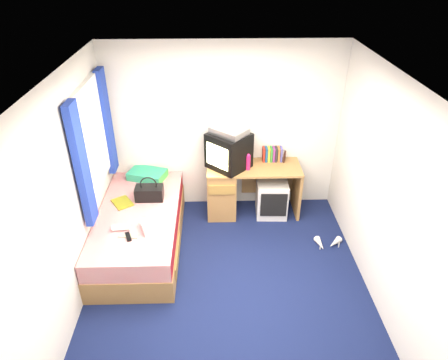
{
  "coord_description": "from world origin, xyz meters",
  "views": [
    {
      "loc": [
        -0.14,
        -3.39,
        3.42
      ],
      "look_at": [
        -0.03,
        0.7,
        0.97
      ],
      "focal_mm": 32.0,
      "sensor_mm": 36.0,
      "label": 1
    }
  ],
  "objects_px": {
    "bed": "(140,229)",
    "pink_water_bottle": "(248,162)",
    "magazine": "(122,203)",
    "storage_cube": "(272,198)",
    "water_bottle": "(121,228)",
    "colour_swatch_fan": "(128,236)",
    "desk": "(234,188)",
    "towel": "(155,225)",
    "picture_frame": "(285,157)",
    "pillow": "(147,175)",
    "aerosol_can": "(245,162)",
    "vcr": "(229,131)",
    "white_heels": "(327,243)",
    "crt_tv": "(229,151)",
    "remote_control": "(128,237)",
    "handbag": "(149,193)"
  },
  "relations": [
    {
      "from": "bed",
      "to": "pink_water_bottle",
      "type": "distance_m",
      "value": 1.67
    },
    {
      "from": "pink_water_bottle",
      "to": "magazine",
      "type": "xyz_separation_m",
      "value": [
        -1.64,
        -0.47,
        -0.31
      ]
    },
    {
      "from": "storage_cube",
      "to": "water_bottle",
      "type": "relative_size",
      "value": 2.67
    },
    {
      "from": "water_bottle",
      "to": "colour_swatch_fan",
      "type": "bearing_deg",
      "value": -49.45
    },
    {
      "from": "storage_cube",
      "to": "water_bottle",
      "type": "xyz_separation_m",
      "value": [
        -1.91,
        -1.04,
        0.31
      ]
    },
    {
      "from": "desk",
      "to": "towel",
      "type": "xyz_separation_m",
      "value": [
        -0.98,
        -1.09,
        0.18
      ]
    },
    {
      "from": "picture_frame",
      "to": "pink_water_bottle",
      "type": "distance_m",
      "value": 0.58
    },
    {
      "from": "pillow",
      "to": "aerosol_can",
      "type": "relative_size",
      "value": 3.06
    },
    {
      "from": "vcr",
      "to": "white_heels",
      "type": "bearing_deg",
      "value": 7.94
    },
    {
      "from": "crt_tv",
      "to": "white_heels",
      "type": "distance_m",
      "value": 1.79
    },
    {
      "from": "colour_swatch_fan",
      "to": "magazine",
      "type": "bearing_deg",
      "value": 106.15
    },
    {
      "from": "picture_frame",
      "to": "remote_control",
      "type": "xyz_separation_m",
      "value": [
        -1.98,
        -1.38,
        -0.27
      ]
    },
    {
      "from": "bed",
      "to": "handbag",
      "type": "xyz_separation_m",
      "value": [
        0.11,
        0.28,
        0.37
      ]
    },
    {
      "from": "water_bottle",
      "to": "remote_control",
      "type": "bearing_deg",
      "value": -52.44
    },
    {
      "from": "magazine",
      "to": "remote_control",
      "type": "xyz_separation_m",
      "value": [
        0.2,
        -0.7,
        0.0
      ]
    },
    {
      "from": "desk",
      "to": "aerosol_can",
      "type": "relative_size",
      "value": 7.92
    },
    {
      "from": "crt_tv",
      "to": "remote_control",
      "type": "distance_m",
      "value": 1.78
    },
    {
      "from": "bed",
      "to": "towel",
      "type": "distance_m",
      "value": 0.54
    },
    {
      "from": "white_heels",
      "to": "picture_frame",
      "type": "bearing_deg",
      "value": 116.02
    },
    {
      "from": "bed",
      "to": "storage_cube",
      "type": "bearing_deg",
      "value": 20.72
    },
    {
      "from": "desk",
      "to": "magazine",
      "type": "height_order",
      "value": "desk"
    },
    {
      "from": "vcr",
      "to": "picture_frame",
      "type": "distance_m",
      "value": 0.93
    },
    {
      "from": "aerosol_can",
      "to": "pillow",
      "type": "bearing_deg",
      "value": 176.06
    },
    {
      "from": "handbag",
      "to": "pink_water_bottle",
      "type": "bearing_deg",
      "value": 16.17
    },
    {
      "from": "desk",
      "to": "picture_frame",
      "type": "bearing_deg",
      "value": 10.78
    },
    {
      "from": "bed",
      "to": "water_bottle",
      "type": "xyz_separation_m",
      "value": [
        -0.13,
        -0.37,
        0.31
      ]
    },
    {
      "from": "crt_tv",
      "to": "handbag",
      "type": "bearing_deg",
      "value": -112.52
    },
    {
      "from": "bed",
      "to": "picture_frame",
      "type": "height_order",
      "value": "picture_frame"
    },
    {
      "from": "desk",
      "to": "water_bottle",
      "type": "bearing_deg",
      "value": -140.92
    },
    {
      "from": "vcr",
      "to": "magazine",
      "type": "distance_m",
      "value": 1.66
    },
    {
      "from": "storage_cube",
      "to": "magazine",
      "type": "bearing_deg",
      "value": -164.15
    },
    {
      "from": "crt_tv",
      "to": "magazine",
      "type": "height_order",
      "value": "crt_tv"
    },
    {
      "from": "vcr",
      "to": "handbag",
      "type": "height_order",
      "value": "vcr"
    },
    {
      "from": "water_bottle",
      "to": "white_heels",
      "type": "relative_size",
      "value": 0.54
    },
    {
      "from": "aerosol_can",
      "to": "desk",
      "type": "bearing_deg",
      "value": 174.57
    },
    {
      "from": "desk",
      "to": "vcr",
      "type": "height_order",
      "value": "vcr"
    },
    {
      "from": "pillow",
      "to": "remote_control",
      "type": "bearing_deg",
      "value": -91.73
    },
    {
      "from": "crt_tv",
      "to": "colour_swatch_fan",
      "type": "distance_m",
      "value": 1.77
    },
    {
      "from": "water_bottle",
      "to": "white_heels",
      "type": "distance_m",
      "value": 2.63
    },
    {
      "from": "handbag",
      "to": "towel",
      "type": "relative_size",
      "value": 1.25
    },
    {
      "from": "pillow",
      "to": "towel",
      "type": "relative_size",
      "value": 1.76
    },
    {
      "from": "crt_tv",
      "to": "vcr",
      "type": "distance_m",
      "value": 0.29
    },
    {
      "from": "desk",
      "to": "storage_cube",
      "type": "relative_size",
      "value": 2.44
    },
    {
      "from": "remote_control",
      "to": "white_heels",
      "type": "distance_m",
      "value": 2.54
    },
    {
      "from": "magazine",
      "to": "colour_swatch_fan",
      "type": "relative_size",
      "value": 1.27
    },
    {
      "from": "pink_water_bottle",
      "to": "white_heels",
      "type": "xyz_separation_m",
      "value": [
        1.0,
        -0.74,
        -0.82
      ]
    },
    {
      "from": "pillow",
      "to": "remote_control",
      "type": "relative_size",
      "value": 3.14
    },
    {
      "from": "colour_swatch_fan",
      "to": "pillow",
      "type": "bearing_deg",
      "value": 88.16
    },
    {
      "from": "pillow",
      "to": "magazine",
      "type": "relative_size",
      "value": 1.79
    },
    {
      "from": "pink_water_bottle",
      "to": "magazine",
      "type": "relative_size",
      "value": 0.75
    }
  ]
}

